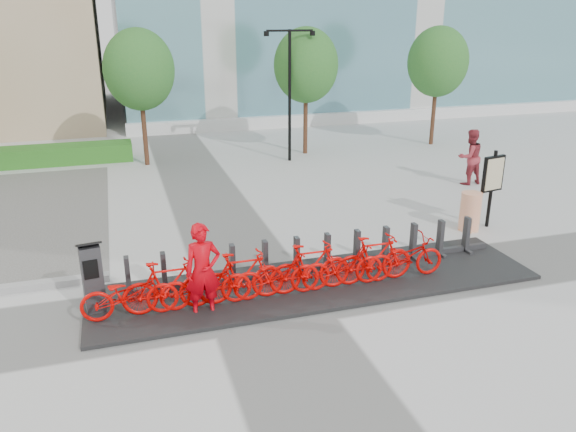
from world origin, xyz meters
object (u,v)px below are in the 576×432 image
object	(u,v)px
worker_red	(203,271)
construction_barrel	(470,211)
bike_0	(129,294)
pedestrian	(470,157)
map_sign	(493,177)
kiosk	(92,277)

from	to	relation	value
worker_red	construction_barrel	xyz separation A→B (m)	(7.57, 2.46, -0.41)
bike_0	pedestrian	size ratio (longest dim) A/B	0.96
pedestrian	bike_0	bearing A→B (deg)	23.15
map_sign	bike_0	bearing A→B (deg)	-177.82
pedestrian	construction_barrel	xyz separation A→B (m)	(-2.54, -3.83, -0.42)
worker_red	map_sign	world-z (taller)	map_sign
pedestrian	construction_barrel	world-z (taller)	pedestrian
bike_0	construction_barrel	distance (m)	9.21
kiosk	construction_barrel	distance (m)	9.75
pedestrian	construction_barrel	size ratio (longest dim) A/B	1.80
map_sign	kiosk	bearing A→B (deg)	178.85
construction_barrel	map_sign	xyz separation A→B (m)	(0.64, 0.07, 0.89)
bike_0	worker_red	size ratio (longest dim) A/B	0.96
kiosk	construction_barrel	world-z (taller)	kiosk
bike_0	worker_red	world-z (taller)	worker_red
construction_barrel	worker_red	bearing A→B (deg)	-161.99
bike_0	pedestrian	xyz separation A→B (m)	(11.48, 6.08, 0.39)
kiosk	worker_red	world-z (taller)	worker_red
bike_0	map_sign	distance (m)	9.89
bike_0	kiosk	world-z (taller)	kiosk
kiosk	worker_red	xyz separation A→B (m)	(2.02, -0.68, 0.15)
worker_red	map_sign	distance (m)	8.60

